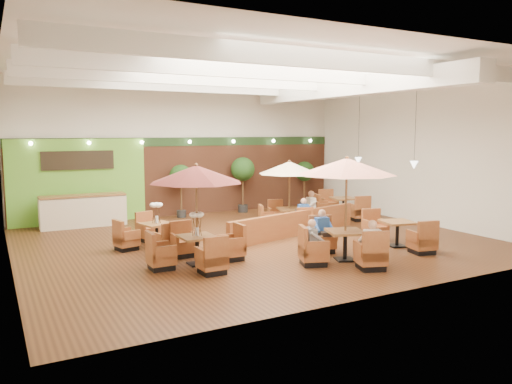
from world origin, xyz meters
TOP-DOWN VIEW (x-y plane):
  - room at (0.25, 1.22)m, footprint 14.04×14.00m
  - service_counter at (-4.40, 5.10)m, footprint 3.00×0.75m
  - booth_divider at (1.57, 0.06)m, footprint 5.75×1.71m
  - table_0 at (-2.69, -1.79)m, footprint 2.59×2.59m
  - table_1 at (0.92, -3.29)m, footprint 2.78×2.94m
  - table_2 at (2.14, 1.38)m, footprint 2.53×2.53m
  - table_3 at (-3.24, 0.68)m, footprint 1.78×2.57m
  - table_4 at (3.42, -2.74)m, footprint 1.06×2.75m
  - table_5 at (5.00, 2.26)m, footprint 1.95×2.81m
  - topiary_0 at (-0.56, 5.30)m, footprint 0.92×0.92m
  - topiary_1 at (2.24, 5.30)m, footprint 1.02×1.02m
  - topiary_2 at (5.42, 5.30)m, footprint 0.91×0.91m
  - diner_0 at (0.99, -4.32)m, footprint 0.45×0.42m
  - diner_1 at (0.99, -2.25)m, footprint 0.41×0.36m
  - diner_2 at (-0.04, -3.29)m, footprint 0.38×0.41m
  - diner_3 at (2.14, 0.48)m, footprint 0.39×0.35m
  - diner_4 at (3.04, 1.38)m, footprint 0.38×0.44m

SIDE VIEW (x-z plane):
  - table_5 at x=5.00m, z-range -0.13..0.88m
  - table_4 at x=3.42m, z-range -0.12..0.87m
  - booth_divider at x=1.57m, z-range 0.00..0.82m
  - table_3 at x=-3.24m, z-range -0.31..1.20m
  - service_counter at x=-4.40m, z-range -0.01..1.17m
  - diner_3 at x=2.14m, z-range 0.37..1.10m
  - diner_2 at x=-0.04m, z-range 0.36..1.12m
  - diner_1 at x=0.99m, z-range 0.36..1.14m
  - diner_0 at x=0.99m, z-range 0.36..1.17m
  - diner_4 at x=3.04m, z-range 0.35..1.19m
  - topiary_2 at x=5.42m, z-range 0.52..2.62m
  - topiary_0 at x=-0.56m, z-range 0.53..2.67m
  - table_2 at x=2.14m, z-range 0.46..2.92m
  - topiary_1 at x=2.24m, z-range 0.58..2.96m
  - table_0 at x=-2.69m, z-range 0.47..3.13m
  - table_1 at x=0.92m, z-range 0.61..3.44m
  - room at x=0.25m, z-range 0.87..6.39m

